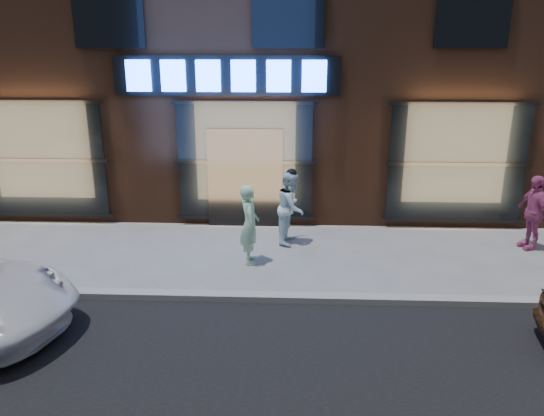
{
  "coord_description": "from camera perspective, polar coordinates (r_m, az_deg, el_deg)",
  "views": [
    {
      "loc": [
        1.18,
        -8.39,
        4.4
      ],
      "look_at": [
        0.75,
        1.6,
        1.2
      ],
      "focal_mm": 35.0,
      "sensor_mm": 36.0,
      "label": 1
    }
  ],
  "objects": [
    {
      "name": "ground",
      "position": [
        9.55,
        -4.97,
        -9.77
      ],
      "size": [
        90.0,
        90.0,
        0.0
      ],
      "primitive_type": "plane",
      "color": "slate",
      "rests_on": "ground"
    },
    {
      "name": "curb",
      "position": [
        9.52,
        -4.98,
        -9.45
      ],
      "size": [
        60.0,
        0.25,
        0.12
      ],
      "primitive_type": "cube",
      "color": "gray",
      "rests_on": "ground"
    },
    {
      "name": "storefront_building",
      "position": [
        16.44,
        -1.76,
        20.34
      ],
      "size": [
        30.2,
        8.28,
        10.3
      ],
      "color": "#54301E",
      "rests_on": "ground"
    },
    {
      "name": "man_bowtie",
      "position": [
        10.72,
        -2.43,
        -1.78
      ],
      "size": [
        0.5,
        0.66,
        1.64
      ],
      "primitive_type": "imported",
      "rotation": [
        0.0,
        0.0,
        1.75
      ],
      "color": "#B0E7C4",
      "rests_on": "ground"
    },
    {
      "name": "man_cap",
      "position": [
        11.8,
        2.06,
        0.06
      ],
      "size": [
        0.77,
        0.9,
        1.64
      ],
      "primitive_type": "imported",
      "rotation": [
        0.0,
        0.0,
        1.37
      ],
      "color": "white",
      "rests_on": "ground"
    },
    {
      "name": "passerby",
      "position": [
        12.77,
        26.27,
        -0.42
      ],
      "size": [
        0.59,
        1.02,
        1.64
      ],
      "primitive_type": "imported",
      "rotation": [
        0.0,
        0.0,
        -1.37
      ],
      "color": "#B94C84",
      "rests_on": "ground"
    }
  ]
}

